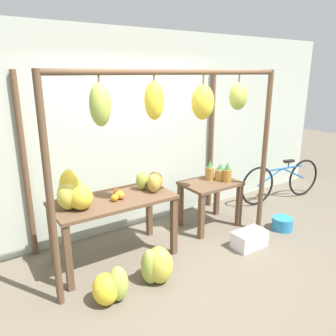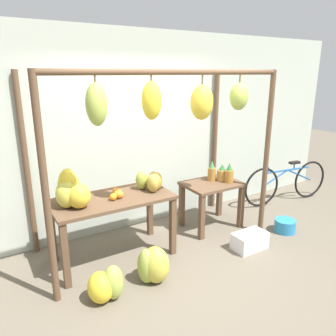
% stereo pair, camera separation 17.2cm
% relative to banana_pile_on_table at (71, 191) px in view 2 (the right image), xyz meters
% --- Properties ---
extents(ground_plane, '(20.00, 20.00, 0.00)m').
position_rel_banana_pile_on_table_xyz_m(ground_plane, '(1.11, -0.79, -0.97)').
color(ground_plane, '#665B4C').
extents(shop_wall_back, '(8.00, 0.08, 2.80)m').
position_rel_banana_pile_on_table_xyz_m(shop_wall_back, '(1.11, 0.74, 0.43)').
color(shop_wall_back, '#B7C1B2').
rests_on(shop_wall_back, ground_plane).
extents(stall_awning, '(2.96, 1.26, 2.26)m').
position_rel_banana_pile_on_table_xyz_m(stall_awning, '(1.13, -0.26, 0.70)').
color(stall_awning, brown).
rests_on(stall_awning, ground_plane).
extents(display_table_main, '(1.43, 0.71, 0.79)m').
position_rel_banana_pile_on_table_xyz_m(display_table_main, '(0.48, -0.00, -0.31)').
color(display_table_main, brown).
rests_on(display_table_main, ground_plane).
extents(display_table_side, '(0.82, 0.59, 0.69)m').
position_rel_banana_pile_on_table_xyz_m(display_table_side, '(2.04, 0.06, -0.44)').
color(display_table_side, brown).
rests_on(display_table_side, ground_plane).
extents(banana_pile_on_table, '(0.44, 0.51, 0.42)m').
position_rel_banana_pile_on_table_xyz_m(banana_pile_on_table, '(0.00, 0.00, 0.00)').
color(banana_pile_on_table, gold).
rests_on(banana_pile_on_table, display_table_main).
extents(orange_pile, '(0.20, 0.24, 0.09)m').
position_rel_banana_pile_on_table_xyz_m(orange_pile, '(0.52, -0.03, -0.14)').
color(orange_pile, orange).
rests_on(orange_pile, display_table_main).
extents(pineapple_cluster, '(0.28, 0.32, 0.30)m').
position_rel_banana_pile_on_table_xyz_m(pineapple_cluster, '(2.20, 0.05, -0.17)').
color(pineapple_cluster, '#A3702D').
rests_on(pineapple_cluster, display_table_side).
extents(banana_pile_ground_left, '(0.41, 0.32, 0.37)m').
position_rel_banana_pile_on_table_xyz_m(banana_pile_ground_left, '(0.09, -0.72, -0.80)').
color(banana_pile_ground_left, '#9EB247').
rests_on(banana_pile_ground_left, ground_plane).
extents(banana_pile_ground_right, '(0.42, 0.44, 0.42)m').
position_rel_banana_pile_on_table_xyz_m(banana_pile_ground_right, '(0.65, -0.68, -0.78)').
color(banana_pile_ground_right, gold).
rests_on(banana_pile_ground_right, ground_plane).
extents(fruit_crate_white, '(0.45, 0.26, 0.22)m').
position_rel_banana_pile_on_table_xyz_m(fruit_crate_white, '(2.06, -0.73, -0.86)').
color(fruit_crate_white, silver).
rests_on(fruit_crate_white, ground_plane).
extents(blue_bucket, '(0.30, 0.30, 0.18)m').
position_rel_banana_pile_on_table_xyz_m(blue_bucket, '(2.85, -0.65, -0.88)').
color(blue_bucket, teal).
rests_on(blue_bucket, ground_plane).
extents(parked_bicycle, '(1.76, 0.28, 0.73)m').
position_rel_banana_pile_on_table_xyz_m(parked_bicycle, '(3.79, 0.14, -0.61)').
color(parked_bicycle, black).
rests_on(parked_bicycle, ground_plane).
extents(papaya_pile, '(0.36, 0.36, 0.24)m').
position_rel_banana_pile_on_table_xyz_m(papaya_pile, '(1.01, -0.00, -0.07)').
color(papaya_pile, gold).
rests_on(papaya_pile, display_table_main).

